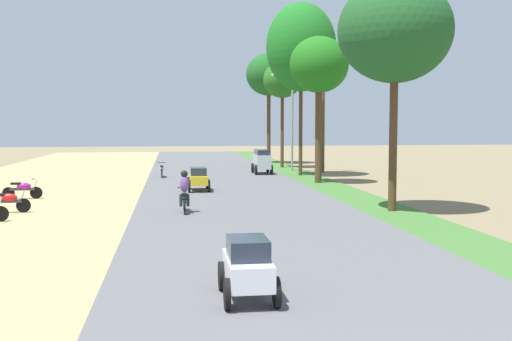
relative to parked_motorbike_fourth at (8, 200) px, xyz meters
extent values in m
cylinder|color=black|center=(0.32, -2.23, -0.21)|extent=(0.56, 0.06, 0.56)
cylinder|color=black|center=(0.59, 0.00, -0.21)|extent=(0.56, 0.06, 0.56)
cube|color=#333338|center=(-0.03, 0.00, -0.03)|extent=(1.12, 0.12, 0.12)
ellipsoid|color=red|center=(0.05, 0.00, 0.11)|extent=(0.64, 0.28, 0.32)
cylinder|color=#A5A8AD|center=(0.53, 0.00, 0.06)|extent=(0.26, 0.05, 0.68)
cylinder|color=black|center=(0.47, 0.00, 0.43)|extent=(0.04, 0.54, 0.04)
cylinder|color=black|center=(0.12, 4.54, -0.21)|extent=(0.56, 0.06, 0.56)
cylinder|color=black|center=(-1.12, 4.54, -0.21)|extent=(0.56, 0.06, 0.56)
cube|color=#333338|center=(-0.50, 4.54, -0.03)|extent=(1.12, 0.12, 0.12)
ellipsoid|color=#8C1E8C|center=(-0.42, 4.54, 0.11)|extent=(0.64, 0.28, 0.32)
cube|color=black|center=(-0.78, 4.54, 0.23)|extent=(0.44, 0.20, 0.10)
cylinder|color=#A5A8AD|center=(0.06, 4.54, 0.06)|extent=(0.26, 0.05, 0.68)
cylinder|color=black|center=(0.00, 4.54, 0.43)|extent=(0.04, 0.54, 0.04)
cylinder|color=#4C351E|center=(15.13, -1.47, 2.51)|extent=(0.32, 0.32, 6.01)
ellipsoid|color=#1E5123|center=(15.13, -1.47, 6.64)|extent=(4.51, 4.51, 4.10)
cylinder|color=#4C351E|center=(14.93, 10.34, 2.51)|extent=(0.41, 0.41, 6.01)
ellipsoid|color=#1C6417|center=(14.93, 10.34, 6.42)|extent=(3.44, 3.44, 3.27)
cylinder|color=#4C351E|center=(14.96, 15.58, 2.97)|extent=(0.25, 0.25, 6.93)
ellipsoid|color=#1B671E|center=(14.96, 15.58, 8.05)|extent=(4.65, 4.65, 5.88)
cylinder|color=#4C351E|center=(15.07, 23.12, 2.57)|extent=(0.26, 0.26, 6.13)
ellipsoid|color=#24611D|center=(15.07, 23.12, 6.41)|extent=(3.02, 3.02, 2.84)
cylinder|color=#4C351E|center=(14.82, 28.44, 2.87)|extent=(0.32, 0.32, 6.73)
ellipsoid|color=#1B541E|center=(14.82, 28.44, 7.25)|extent=(3.96, 3.96, 3.71)
cylinder|color=gray|center=(15.15, 19.45, 3.12)|extent=(0.16, 0.16, 7.23)
cylinder|color=gray|center=(14.45, 19.45, 6.58)|extent=(1.40, 0.08, 0.08)
ellipsoid|color=silver|center=(13.75, 19.45, 6.51)|extent=(0.36, 0.20, 0.14)
cylinder|color=gray|center=(15.85, 19.45, 6.58)|extent=(1.40, 0.08, 0.08)
ellipsoid|color=silver|center=(16.55, 19.45, 6.51)|extent=(0.36, 0.20, 0.14)
cylinder|color=brown|center=(17.25, 18.52, 3.95)|extent=(0.20, 0.20, 9.01)
cube|color=#473323|center=(17.25, 18.52, 7.96)|extent=(1.80, 0.10, 0.10)
cube|color=silver|center=(7.87, -13.08, 0.11)|extent=(0.84, 1.95, 0.50)
cube|color=#232B38|center=(7.87, -13.13, 0.56)|extent=(0.77, 1.10, 0.40)
cylinder|color=black|center=(7.40, -12.38, -0.17)|extent=(0.10, 0.60, 0.60)
cylinder|color=black|center=(8.34, -12.38, -0.17)|extent=(0.10, 0.60, 0.60)
cylinder|color=black|center=(7.40, -13.78, -0.17)|extent=(0.10, 0.60, 0.60)
cylinder|color=black|center=(8.34, -13.78, -0.17)|extent=(0.10, 0.60, 0.60)
cube|color=gold|center=(7.74, 6.83, 0.10)|extent=(0.88, 2.25, 0.44)
cube|color=#232B38|center=(7.74, 6.93, 0.52)|extent=(0.81, 1.30, 0.40)
cylinder|color=black|center=(7.25, 7.64, -0.15)|extent=(0.11, 0.64, 0.64)
cylinder|color=black|center=(8.24, 7.64, -0.15)|extent=(0.11, 0.64, 0.64)
cylinder|color=black|center=(7.25, 6.02, -0.15)|extent=(0.11, 0.64, 0.64)
cylinder|color=black|center=(8.24, 6.02, -0.15)|extent=(0.11, 0.64, 0.64)
cube|color=#B7BCC1|center=(12.54, 16.95, 0.38)|extent=(0.95, 2.40, 0.95)
cube|color=#232B38|center=(12.54, 16.85, 1.03)|extent=(0.87, 2.00, 0.35)
cylinder|color=black|center=(13.08, 16.08, -0.13)|extent=(0.12, 0.68, 0.68)
cylinder|color=black|center=(12.01, 16.08, -0.13)|extent=(0.12, 0.68, 0.68)
cylinder|color=black|center=(13.08, 17.81, -0.13)|extent=(0.12, 0.68, 0.68)
cylinder|color=black|center=(12.01, 17.81, -0.13)|extent=(0.12, 0.68, 0.68)
cylinder|color=black|center=(6.86, -0.22, -0.19)|extent=(0.06, 0.56, 0.56)
cylinder|color=black|center=(6.86, -1.46, -0.19)|extent=(0.06, 0.56, 0.56)
cube|color=#333338|center=(6.86, -0.84, -0.01)|extent=(0.12, 1.12, 0.12)
ellipsoid|color=#14722D|center=(6.86, -0.76, 0.13)|extent=(0.28, 0.64, 0.32)
cube|color=black|center=(6.86, -1.12, 0.25)|extent=(0.20, 0.44, 0.10)
cylinder|color=#A5A8AD|center=(6.86, -0.28, 0.08)|extent=(0.05, 0.26, 0.68)
cylinder|color=black|center=(6.86, -0.34, 0.45)|extent=(0.54, 0.04, 0.04)
ellipsoid|color=#724C8C|center=(6.86, -1.04, 0.65)|extent=(0.36, 0.28, 0.64)
sphere|color=black|center=(6.86, -1.00, 1.05)|extent=(0.28, 0.28, 0.28)
cylinder|color=#2D2D38|center=(6.72, -0.94, 0.01)|extent=(0.12, 0.12, 0.48)
cylinder|color=#2D2D38|center=(7.00, -0.94, 0.01)|extent=(0.12, 0.12, 0.48)
cylinder|color=black|center=(5.74, 15.81, -0.19)|extent=(0.06, 0.56, 0.56)
cylinder|color=black|center=(5.74, 14.57, -0.19)|extent=(0.06, 0.56, 0.56)
cube|color=#333338|center=(5.74, 15.19, -0.01)|extent=(0.12, 1.12, 0.12)
ellipsoid|color=silver|center=(5.74, 15.27, 0.13)|extent=(0.28, 0.64, 0.32)
cube|color=black|center=(5.74, 14.91, 0.25)|extent=(0.20, 0.44, 0.10)
cylinder|color=#A5A8AD|center=(5.74, 15.75, 0.08)|extent=(0.05, 0.26, 0.68)
cylinder|color=black|center=(5.74, 15.69, 0.45)|extent=(0.54, 0.04, 0.04)
camera|label=1|loc=(6.40, -25.07, 3.02)|focal=43.33mm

